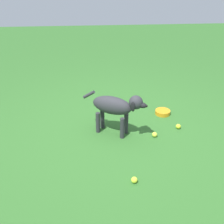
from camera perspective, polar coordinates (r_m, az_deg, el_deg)
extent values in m
plane|color=#2D6026|center=(3.72, 1.42, -4.34)|extent=(14.00, 14.00, 0.00)
ellipsoid|color=#2D2D33|center=(3.54, 0.00, 1.37)|extent=(0.56, 0.43, 0.23)
cylinder|color=#2D2D33|center=(3.66, 2.87, -2.30)|extent=(0.06, 0.06, 0.28)
cylinder|color=#2D2D33|center=(3.56, 2.09, -3.29)|extent=(0.06, 0.06, 0.28)
cylinder|color=#2D2D33|center=(3.78, -1.96, -1.22)|extent=(0.06, 0.06, 0.28)
cylinder|color=#2D2D33|center=(3.68, -2.85, -2.15)|extent=(0.06, 0.06, 0.28)
ellipsoid|color=#2D2D33|center=(3.39, 4.87, 1.95)|extent=(0.23, 0.22, 0.17)
ellipsoid|color=black|center=(3.38, 6.09, 1.38)|extent=(0.14, 0.13, 0.07)
sphere|color=black|center=(3.37, 6.99, 1.20)|extent=(0.03, 0.03, 0.03)
ellipsoid|color=black|center=(3.47, 5.17, 2.20)|extent=(0.07, 0.06, 0.13)
ellipsoid|color=black|center=(3.33, 4.24, 1.07)|extent=(0.07, 0.06, 0.13)
cylinder|color=#2D2D33|center=(3.63, -4.69, 3.54)|extent=(0.17, 0.12, 0.14)
sphere|color=yellow|center=(3.90, 13.26, -2.85)|extent=(0.07, 0.07, 0.07)
sphere|color=#CEE035|center=(2.96, 4.54, -13.54)|extent=(0.07, 0.07, 0.07)
sphere|color=#CEDC3E|center=(3.67, 8.62, -4.54)|extent=(0.07, 0.07, 0.07)
sphere|color=#C4D32F|center=(4.46, 5.00, 1.98)|extent=(0.07, 0.07, 0.07)
cylinder|color=orange|center=(4.22, 10.22, -0.04)|extent=(0.22, 0.22, 0.06)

